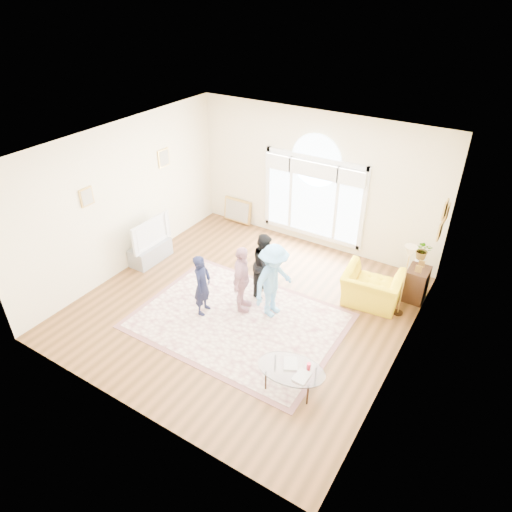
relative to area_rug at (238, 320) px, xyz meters
The scene contains 17 objects.
ground 0.47m from the area_rug, 109.53° to the left, with size 6.00×6.00×0.00m, color #53361A.
room_shell 3.63m from the area_rug, 92.56° to the left, with size 6.00×6.00×6.00m.
area_rug is the anchor object (origin of this frame).
rug_border 0.00m from the area_rug, 135.00° to the left, with size 3.80×2.80×0.01m, color #855451.
tv_console 3.00m from the area_rug, 165.73° to the left, with size 0.45×1.00×0.42m, color gray.
television 3.08m from the area_rug, 165.70° to the left, with size 0.17×1.14×0.66m.
coffee_table 1.91m from the area_rug, 29.72° to the right, with size 1.17×0.84×0.54m.
armchair 2.70m from the area_rug, 44.18° to the left, with size 1.10×0.96×0.71m, color gold.
side_cabinet 3.63m from the area_rug, 43.46° to the left, with size 0.40×0.50×0.70m, color black.
floor_lamp 3.36m from the area_rug, 36.30° to the left, with size 0.30×0.30×1.51m.
plant_pedestal 3.87m from the area_rug, 48.73° to the left, with size 0.20×0.20×0.70m, color white.
potted_plant 3.96m from the area_rug, 48.73° to the left, with size 0.36×0.31×0.40m, color #33722D.
leaning_picture 4.03m from the area_rug, 124.00° to the left, with size 0.80×0.05×0.62m, color tan.
child_navy 0.97m from the area_rug, behind, with size 0.46×0.30×1.25m, color #151934.
child_black 1.25m from the area_rug, 92.25° to the left, with size 0.65×0.51×1.35m, color black.
child_pink 0.79m from the area_rug, 111.55° to the left, with size 0.81×0.34×1.38m, color #CA8E9C.
child_blue 1.03m from the area_rug, 49.99° to the left, with size 0.98×0.56×1.51m, color #6AB1EF.
Camera 1 is at (3.99, -5.96, 5.65)m, focal length 32.00 mm.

